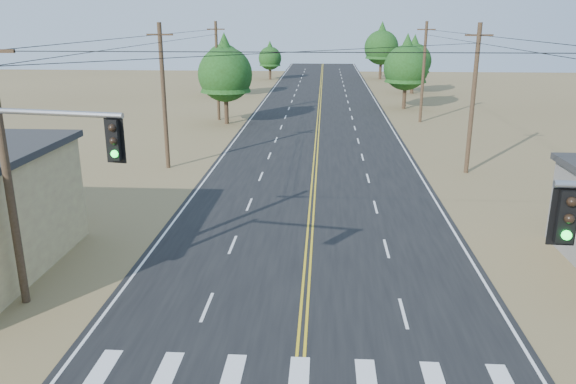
{
  "coord_description": "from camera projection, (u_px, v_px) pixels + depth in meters",
  "views": [
    {
      "loc": [
        0.6,
        -6.32,
        10.22
      ],
      "look_at": [
        -0.81,
        15.34,
        3.5
      ],
      "focal_mm": 35.0,
      "sensor_mm": 36.0,
      "label": 1
    }
  ],
  "objects": [
    {
      "name": "road",
      "position": [
        314.0,
        177.0,
        37.68
      ],
      "size": [
        15.0,
        200.0,
        0.02
      ],
      "primitive_type": "cube",
      "color": "black",
      "rests_on": "ground"
    },
    {
      "name": "utility_pole_left_near",
      "position": [
        6.0,
        171.0,
        19.66
      ],
      "size": [
        1.8,
        0.3,
        10.0
      ],
      "color": "#4C3826",
      "rests_on": "ground"
    },
    {
      "name": "utility_pole_left_mid",
      "position": [
        164.0,
        96.0,
        38.73
      ],
      "size": [
        1.8,
        0.3,
        10.0
      ],
      "color": "#4C3826",
      "rests_on": "ground"
    },
    {
      "name": "utility_pole_left_far",
      "position": [
        217.0,
        70.0,
        57.79
      ],
      "size": [
        1.8,
        0.3,
        10.0
      ],
      "color": "#4C3826",
      "rests_on": "ground"
    },
    {
      "name": "utility_pole_right_mid",
      "position": [
        473.0,
        99.0,
        37.43
      ],
      "size": [
        1.8,
        0.3,
        10.0
      ],
      "color": "#4C3826",
      "rests_on": "ground"
    },
    {
      "name": "utility_pole_right_far",
      "position": [
        423.0,
        72.0,
        56.49
      ],
      "size": [
        1.8,
        0.3,
        10.0
      ],
      "color": "#4C3826",
      "rests_on": "ground"
    },
    {
      "name": "signal_mast_left",
      "position": [
        8.0,
        187.0,
        17.36
      ],
      "size": [
        5.88,
        1.34,
        7.82
      ],
      "rotation": [
        0.0,
        0.0,
        -0.17
      ],
      "color": "gray",
      "rests_on": "ground"
    },
    {
      "name": "tree_left_near",
      "position": [
        225.0,
        69.0,
        55.35
      ],
      "size": [
        5.39,
        5.39,
        8.98
      ],
      "color": "#3F2D1E",
      "rests_on": "ground"
    },
    {
      "name": "tree_left_mid",
      "position": [
        224.0,
        59.0,
        75.74
      ],
      "size": [
        4.94,
        4.94,
        8.23
      ],
      "color": "#3F2D1E",
      "rests_on": "ground"
    },
    {
      "name": "tree_left_far",
      "position": [
        270.0,
        56.0,
        97.21
      ],
      "size": [
        3.97,
        3.97,
        6.62
      ],
      "color": "#3F2D1E",
      "rests_on": "ground"
    },
    {
      "name": "tree_right_near",
      "position": [
        406.0,
        63.0,
        64.91
      ],
      "size": [
        5.21,
        5.21,
        8.68
      ],
      "color": "#3F2D1E",
      "rests_on": "ground"
    },
    {
      "name": "tree_right_mid",
      "position": [
        414.0,
        57.0,
        78.59
      ],
      "size": [
        4.92,
        4.92,
        8.2
      ],
      "color": "#3F2D1E",
      "rests_on": "ground"
    },
    {
      "name": "tree_right_far",
      "position": [
        382.0,
        44.0,
        97.43
      ],
      "size": [
        5.9,
        5.9,
        9.83
      ],
      "color": "#3F2D1E",
      "rests_on": "ground"
    }
  ]
}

